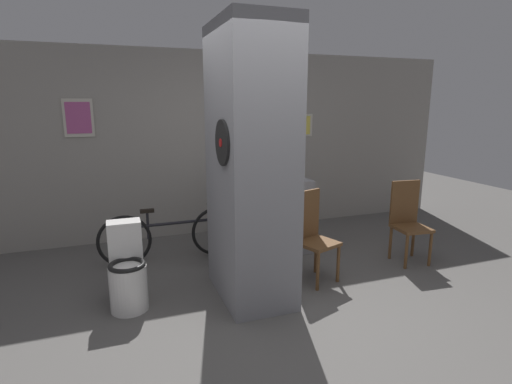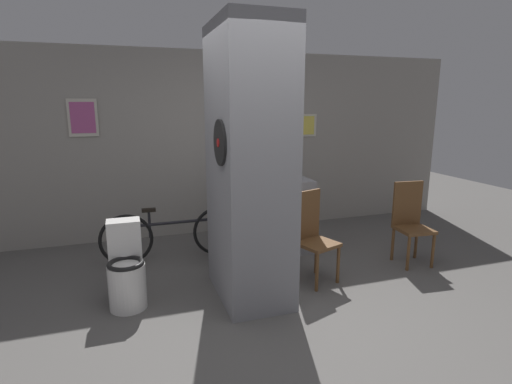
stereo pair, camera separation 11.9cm
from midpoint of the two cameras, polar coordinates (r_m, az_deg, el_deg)
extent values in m
plane|color=#5B5956|center=(3.76, 2.57, -17.51)|extent=(14.00, 14.00, 0.00)
cube|color=gray|center=(5.81, -6.57, 6.75)|extent=(8.00, 0.06, 2.60)
cube|color=beige|center=(5.64, -22.94, 9.76)|extent=(0.36, 0.02, 0.48)
cube|color=#B24C8C|center=(5.63, -22.95, 9.75)|extent=(0.30, 0.01, 0.39)
cube|color=beige|center=(6.23, 7.28, 9.43)|extent=(0.44, 0.02, 0.34)
cube|color=#E0CC4C|center=(6.22, 7.34, 9.42)|extent=(0.36, 0.01, 0.28)
cube|color=gray|center=(3.78, -0.08, 3.72)|extent=(0.63, 1.03, 2.60)
cylinder|color=black|center=(3.46, -4.20, 7.04)|extent=(0.03, 0.40, 0.40)
cylinder|color=red|center=(3.46, -4.44, 7.03)|extent=(0.01, 0.07, 0.07)
cube|color=gray|center=(5.00, 1.67, -3.79)|extent=(1.25, 0.44, 0.95)
cylinder|color=white|center=(3.98, -17.05, -12.77)|extent=(0.34, 0.34, 0.43)
torus|color=black|center=(3.89, -17.27, -9.75)|extent=(0.34, 0.34, 0.04)
cube|color=white|center=(4.05, -17.50, -6.31)|extent=(0.31, 0.20, 0.36)
cylinder|color=brown|center=(4.18, 9.52, -11.25)|extent=(0.04, 0.04, 0.41)
cylinder|color=brown|center=(4.41, 12.42, -10.10)|extent=(0.04, 0.04, 0.41)
cylinder|color=brown|center=(4.39, 6.41, -9.98)|extent=(0.04, 0.04, 0.41)
cylinder|color=brown|center=(4.60, 9.33, -8.97)|extent=(0.04, 0.04, 0.41)
cube|color=brown|center=(4.31, 9.53, -7.32)|extent=(0.48, 0.48, 0.04)
cube|color=brown|center=(4.34, 8.00, -3.22)|extent=(0.36, 0.15, 0.53)
cylinder|color=brown|center=(4.95, 21.58, -8.17)|extent=(0.04, 0.04, 0.41)
cylinder|color=brown|center=(5.13, 24.57, -7.69)|extent=(0.04, 0.04, 0.41)
cylinder|color=brown|center=(5.19, 19.58, -7.02)|extent=(0.04, 0.04, 0.41)
cylinder|color=brown|center=(5.37, 22.49, -6.62)|extent=(0.04, 0.04, 0.41)
cube|color=brown|center=(5.09, 22.26, -5.00)|extent=(0.41, 0.41, 0.04)
cube|color=brown|center=(5.15, 21.43, -1.46)|extent=(0.38, 0.06, 0.53)
torus|color=black|center=(4.94, -17.38, -6.55)|extent=(0.62, 0.04, 0.62)
torus|color=black|center=(5.06, -4.82, -5.55)|extent=(0.62, 0.04, 0.62)
cylinder|color=black|center=(4.93, -11.10, -4.32)|extent=(1.01, 0.04, 0.04)
cylinder|color=black|center=(4.90, -14.29, -4.56)|extent=(0.03, 0.03, 0.32)
cylinder|color=black|center=(5.00, -5.47, -3.86)|extent=(0.03, 0.03, 0.29)
cube|color=black|center=(4.85, -14.40, -2.53)|extent=(0.16, 0.06, 0.04)
cylinder|color=#262626|center=(4.96, -5.50, -2.25)|extent=(0.03, 0.42, 0.03)
cylinder|color=silver|center=(4.90, 3.06, 2.68)|extent=(0.07, 0.07, 0.19)
cylinder|color=silver|center=(4.88, 3.08, 4.28)|extent=(0.03, 0.03, 0.08)
sphere|color=#333333|center=(4.87, 3.09, 4.86)|extent=(0.03, 0.03, 0.03)
camera|label=1|loc=(0.06, -89.20, 0.18)|focal=28.00mm
camera|label=2|loc=(0.06, 90.80, -0.18)|focal=28.00mm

